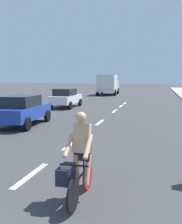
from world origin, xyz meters
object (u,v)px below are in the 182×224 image
(parked_car_white, at_px, (66,97))
(delivery_truck, at_px, (108,84))
(cyclist, at_px, (78,161))
(parked_car_blue, at_px, (23,110))

(parked_car_white, distance_m, delivery_truck, 16.36)
(parked_car_white, bearing_deg, cyclist, -68.96)
(delivery_truck, bearing_deg, parked_car_blue, -92.35)
(parked_car_blue, bearing_deg, cyclist, -57.30)
(cyclist, bearing_deg, parked_car_blue, -54.24)
(cyclist, bearing_deg, delivery_truck, -80.57)
(parked_car_blue, relative_size, parked_car_white, 1.03)
(cyclist, relative_size, delivery_truck, 0.29)
(delivery_truck, bearing_deg, parked_car_white, -94.37)
(cyclist, height_order, parked_car_blue, cyclist)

